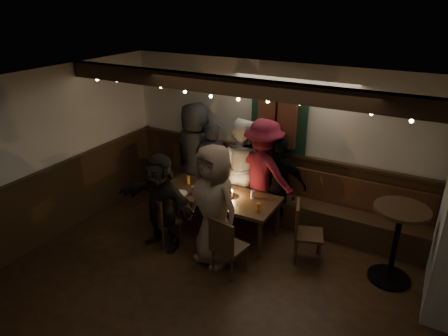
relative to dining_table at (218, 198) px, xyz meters
The scene contains 13 objects.
room 1.87m from the dining_table, ahead, with size 6.02×5.01×2.62m.
dining_table is the anchor object (origin of this frame).
chair_near_left 0.93m from the dining_table, 128.23° to the right, with size 0.49×0.49×0.83m.
chair_near_right 1.11m from the dining_table, 54.82° to the right, with size 0.46×0.46×0.89m.
chair_end 1.42m from the dining_table, ahead, with size 0.50×0.50×0.89m.
high_top 2.61m from the dining_table, ahead, with size 0.69×0.69×1.09m.
person_a 1.22m from the dining_table, 139.20° to the left, with size 0.91×0.59×1.86m, color #232325.
person_b 0.85m from the dining_table, 126.41° to the left, with size 0.58×0.38×1.60m, color black.
person_c 0.77m from the dining_table, 87.90° to the left, with size 0.84×0.65×1.73m, color silver.
person_d 0.86m from the dining_table, 54.09° to the left, with size 1.16×0.66×1.79m, color #4A0D19.
person_e 1.03m from the dining_table, 41.98° to the left, with size 0.89×0.37×1.51m, color black.
person_f 0.92m from the dining_table, 127.60° to the right, with size 1.39×0.44×1.50m, color black.
person_g 0.80m from the dining_table, 64.07° to the right, with size 0.87×0.56×1.77m, color brown.
Camera 1 is at (2.02, -3.42, 3.54)m, focal length 32.00 mm.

